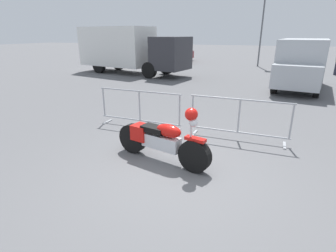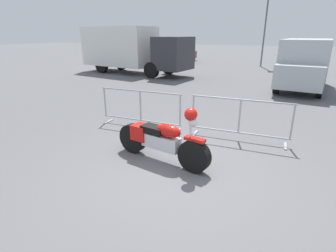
{
  "view_description": "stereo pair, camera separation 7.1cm",
  "coord_description": "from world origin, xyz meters",
  "px_view_note": "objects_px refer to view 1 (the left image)",
  "views": [
    {
      "loc": [
        1.44,
        -4.28,
        2.56
      ],
      "look_at": [
        -0.45,
        0.78,
        0.65
      ],
      "focal_mm": 28.0,
      "sensor_mm": 36.0,
      "label": 1
    },
    {
      "loc": [
        1.5,
        -4.25,
        2.56
      ],
      "look_at": [
        -0.45,
        0.78,
        0.65
      ],
      "focal_mm": 28.0,
      "sensor_mm": 36.0,
      "label": 2
    }
  ],
  "objects_px": {
    "crowd_barrier_near": "(140,108)",
    "crowd_barrier_far": "(239,119)",
    "motorcycle": "(161,139)",
    "parked_car_green": "(156,53)",
    "parked_car_maroon": "(180,54)",
    "street_lamp": "(263,18)",
    "box_truck": "(127,48)",
    "parked_car_red": "(131,52)",
    "delivery_van": "(301,62)"
  },
  "relations": [
    {
      "from": "street_lamp",
      "to": "crowd_barrier_far",
      "type": "bearing_deg",
      "value": -89.16
    },
    {
      "from": "crowd_barrier_near",
      "to": "motorcycle",
      "type": "bearing_deg",
      "value": -52.25
    },
    {
      "from": "parked_car_green",
      "to": "motorcycle",
      "type": "bearing_deg",
      "value": -156.84
    },
    {
      "from": "delivery_van",
      "to": "parked_car_green",
      "type": "height_order",
      "value": "delivery_van"
    },
    {
      "from": "crowd_barrier_near",
      "to": "parked_car_maroon",
      "type": "xyz_separation_m",
      "value": [
        -4.63,
        17.86,
        0.15
      ]
    },
    {
      "from": "crowd_barrier_near",
      "to": "street_lamp",
      "type": "height_order",
      "value": "street_lamp"
    },
    {
      "from": "motorcycle",
      "to": "street_lamp",
      "type": "height_order",
      "value": "street_lamp"
    },
    {
      "from": "motorcycle",
      "to": "crowd_barrier_far",
      "type": "bearing_deg",
      "value": 66.28
    },
    {
      "from": "delivery_van",
      "to": "street_lamp",
      "type": "relative_size",
      "value": 0.92
    },
    {
      "from": "parked_car_red",
      "to": "parked_car_maroon",
      "type": "bearing_deg",
      "value": -96.87
    },
    {
      "from": "parked_car_maroon",
      "to": "parked_car_green",
      "type": "bearing_deg",
      "value": 74.74
    },
    {
      "from": "parked_car_green",
      "to": "parked_car_maroon",
      "type": "xyz_separation_m",
      "value": [
        2.78,
        -0.75,
        -0.02
      ]
    },
    {
      "from": "crowd_barrier_near",
      "to": "box_truck",
      "type": "xyz_separation_m",
      "value": [
        -5.59,
        9.53,
        1.08
      ]
    },
    {
      "from": "motorcycle",
      "to": "parked_car_green",
      "type": "height_order",
      "value": "parked_car_green"
    },
    {
      "from": "motorcycle",
      "to": "crowd_barrier_near",
      "type": "relative_size",
      "value": 0.89
    },
    {
      "from": "parked_car_green",
      "to": "box_truck",
      "type": "bearing_deg",
      "value": -168.8
    },
    {
      "from": "crowd_barrier_far",
      "to": "parked_car_green",
      "type": "height_order",
      "value": "parked_car_green"
    },
    {
      "from": "box_truck",
      "to": "parked_car_maroon",
      "type": "distance_m",
      "value": 8.44
    },
    {
      "from": "crowd_barrier_far",
      "to": "parked_car_red",
      "type": "bearing_deg",
      "value": 124.92
    },
    {
      "from": "parked_car_red",
      "to": "parked_car_maroon",
      "type": "xyz_separation_m",
      "value": [
        5.56,
        -0.66,
        -0.03
      ]
    },
    {
      "from": "crowd_barrier_near",
      "to": "crowd_barrier_far",
      "type": "xyz_separation_m",
      "value": [
        2.74,
        0.0,
        0.0
      ]
    },
    {
      "from": "box_truck",
      "to": "street_lamp",
      "type": "bearing_deg",
      "value": 53.59
    },
    {
      "from": "delivery_van",
      "to": "street_lamp",
      "type": "height_order",
      "value": "street_lamp"
    },
    {
      "from": "motorcycle",
      "to": "delivery_van",
      "type": "height_order",
      "value": "delivery_van"
    },
    {
      "from": "box_truck",
      "to": "parked_car_red",
      "type": "relative_size",
      "value": 1.88
    },
    {
      "from": "box_truck",
      "to": "delivery_van",
      "type": "xyz_separation_m",
      "value": [
        10.35,
        -1.63,
        -0.39
      ]
    },
    {
      "from": "motorcycle",
      "to": "parked_car_red",
      "type": "distance_m",
      "value": 23.35
    },
    {
      "from": "crowd_barrier_far",
      "to": "street_lamp",
      "type": "relative_size",
      "value": 0.44
    },
    {
      "from": "motorcycle",
      "to": "parked_car_maroon",
      "type": "height_order",
      "value": "parked_car_maroon"
    },
    {
      "from": "box_truck",
      "to": "street_lamp",
      "type": "height_order",
      "value": "street_lamp"
    },
    {
      "from": "crowd_barrier_far",
      "to": "street_lamp",
      "type": "bearing_deg",
      "value": 90.84
    },
    {
      "from": "motorcycle",
      "to": "parked_car_green",
      "type": "relative_size",
      "value": 0.53
    },
    {
      "from": "motorcycle",
      "to": "crowd_barrier_far",
      "type": "xyz_separation_m",
      "value": [
        1.37,
        1.77,
        0.07
      ]
    },
    {
      "from": "crowd_barrier_far",
      "to": "street_lamp",
      "type": "distance_m",
      "value": 17.05
    },
    {
      "from": "crowd_barrier_near",
      "to": "street_lamp",
      "type": "xyz_separation_m",
      "value": [
        2.49,
        16.75,
        3.15
      ]
    },
    {
      "from": "motorcycle",
      "to": "crowd_barrier_near",
      "type": "height_order",
      "value": "motorcycle"
    },
    {
      "from": "box_truck",
      "to": "street_lamp",
      "type": "relative_size",
      "value": 1.41
    },
    {
      "from": "box_truck",
      "to": "parked_car_red",
      "type": "height_order",
      "value": "box_truck"
    },
    {
      "from": "parked_car_red",
      "to": "parked_car_green",
      "type": "distance_m",
      "value": 2.78
    },
    {
      "from": "box_truck",
      "to": "crowd_barrier_near",
      "type": "bearing_deg",
      "value": -47.82
    },
    {
      "from": "box_truck",
      "to": "parked_car_maroon",
      "type": "bearing_deg",
      "value": 95.26
    },
    {
      "from": "motorcycle",
      "to": "street_lamp",
      "type": "bearing_deg",
      "value": 100.57
    },
    {
      "from": "parked_car_maroon",
      "to": "street_lamp",
      "type": "distance_m",
      "value": 7.81
    },
    {
      "from": "parked_car_green",
      "to": "parked_car_maroon",
      "type": "relative_size",
      "value": 1.03
    },
    {
      "from": "crowd_barrier_far",
      "to": "parked_car_maroon",
      "type": "xyz_separation_m",
      "value": [
        -7.37,
        17.86,
        0.15
      ]
    },
    {
      "from": "crowd_barrier_far",
      "to": "parked_car_red",
      "type": "height_order",
      "value": "parked_car_red"
    },
    {
      "from": "parked_car_red",
      "to": "crowd_barrier_far",
      "type": "bearing_deg",
      "value": -145.23
    },
    {
      "from": "motorcycle",
      "to": "delivery_van",
      "type": "xyz_separation_m",
      "value": [
        3.4,
        9.67,
        0.76
      ]
    },
    {
      "from": "delivery_van",
      "to": "parked_car_maroon",
      "type": "distance_m",
      "value": 13.7
    },
    {
      "from": "box_truck",
      "to": "delivery_van",
      "type": "relative_size",
      "value": 1.53
    }
  ]
}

